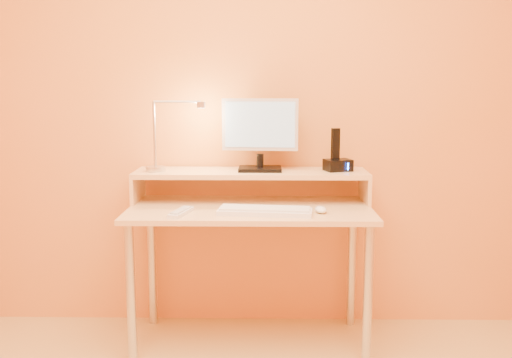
{
  "coord_description": "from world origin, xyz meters",
  "views": [
    {
      "loc": [
        0.07,
        -1.61,
        1.32
      ],
      "look_at": [
        0.03,
        1.13,
        0.87
      ],
      "focal_mm": 40.32,
      "sensor_mm": 36.0,
      "label": 1
    }
  ],
  "objects_px": {
    "remote_control": "(181,213)",
    "keyboard": "(265,212)",
    "mouse": "(321,209)",
    "lamp_base": "(155,169)",
    "monitor_panel": "(260,124)",
    "phone_dock": "(338,165)"
  },
  "relations": [
    {
      "from": "remote_control",
      "to": "keyboard",
      "type": "bearing_deg",
      "value": 16.45
    },
    {
      "from": "phone_dock",
      "to": "mouse",
      "type": "relative_size",
      "value": 1.39
    },
    {
      "from": "lamp_base",
      "to": "monitor_panel",
      "type": "bearing_deg",
      "value": 4.26
    },
    {
      "from": "monitor_panel",
      "to": "lamp_base",
      "type": "xyz_separation_m",
      "value": [
        -0.54,
        -0.04,
        -0.23
      ]
    },
    {
      "from": "lamp_base",
      "to": "keyboard",
      "type": "xyz_separation_m",
      "value": [
        0.56,
        -0.28,
        -0.16
      ]
    },
    {
      "from": "monitor_panel",
      "to": "phone_dock",
      "type": "xyz_separation_m",
      "value": [
        0.4,
        -0.01,
        -0.21
      ]
    },
    {
      "from": "phone_dock",
      "to": "remote_control",
      "type": "height_order",
      "value": "phone_dock"
    },
    {
      "from": "mouse",
      "to": "remote_control",
      "type": "xyz_separation_m",
      "value": [
        -0.66,
        -0.05,
        -0.01
      ]
    },
    {
      "from": "monitor_panel",
      "to": "phone_dock",
      "type": "bearing_deg",
      "value": 2.42
    },
    {
      "from": "mouse",
      "to": "remote_control",
      "type": "distance_m",
      "value": 0.66
    },
    {
      "from": "keyboard",
      "to": "mouse",
      "type": "height_order",
      "value": "mouse"
    },
    {
      "from": "phone_dock",
      "to": "lamp_base",
      "type": "bearing_deg",
      "value": 163.53
    },
    {
      "from": "phone_dock",
      "to": "mouse",
      "type": "height_order",
      "value": "phone_dock"
    },
    {
      "from": "lamp_base",
      "to": "mouse",
      "type": "height_order",
      "value": "lamp_base"
    },
    {
      "from": "lamp_base",
      "to": "remote_control",
      "type": "height_order",
      "value": "lamp_base"
    },
    {
      "from": "mouse",
      "to": "lamp_base",
      "type": "bearing_deg",
      "value": 154.86
    },
    {
      "from": "keyboard",
      "to": "phone_dock",
      "type": "bearing_deg",
      "value": 45.6
    },
    {
      "from": "lamp_base",
      "to": "keyboard",
      "type": "bearing_deg",
      "value": -26.19
    },
    {
      "from": "lamp_base",
      "to": "phone_dock",
      "type": "height_order",
      "value": "phone_dock"
    },
    {
      "from": "phone_dock",
      "to": "keyboard",
      "type": "distance_m",
      "value": 0.52
    },
    {
      "from": "phone_dock",
      "to": "remote_control",
      "type": "xyz_separation_m",
      "value": [
        -0.77,
        -0.32,
        -0.18
      ]
    },
    {
      "from": "monitor_panel",
      "to": "keyboard",
      "type": "xyz_separation_m",
      "value": [
        0.03,
        -0.32,
        -0.39
      ]
    }
  ]
}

